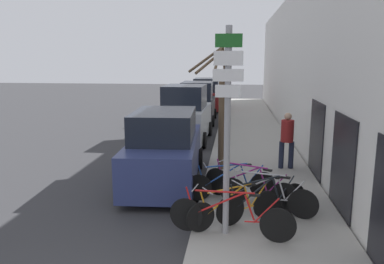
{
  "coord_description": "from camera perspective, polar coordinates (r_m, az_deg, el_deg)",
  "views": [
    {
      "loc": [
        1.82,
        -3.1,
        3.54
      ],
      "look_at": [
        0.68,
        6.73,
        1.62
      ],
      "focal_mm": 35.0,
      "sensor_mm": 36.0,
      "label": 1
    }
  ],
  "objects": [
    {
      "name": "ground_plane",
      "position": [
        14.85,
        -0.65,
        -2.8
      ],
      "size": [
        80.0,
        80.0,
        0.0
      ],
      "primitive_type": "plane",
      "color": "#333335"
    },
    {
      "name": "sidewalk_curb",
      "position": [
        17.47,
        9.01,
        -0.58
      ],
      "size": [
        3.2,
        32.0,
        0.15
      ],
      "color": "#9E9B93",
      "rests_on": "ground"
    },
    {
      "name": "building_facade",
      "position": [
        17.22,
        15.25,
        9.6
      ],
      "size": [
        0.23,
        32.0,
        6.5
      ],
      "color": "silver",
      "rests_on": "ground"
    },
    {
      "name": "signpost",
      "position": [
        7.05,
        5.4,
        1.09
      ],
      "size": [
        0.56,
        0.14,
        3.99
      ],
      "color": "#939399",
      "rests_on": "sidewalk_curb"
    },
    {
      "name": "bicycle_0",
      "position": [
        7.44,
        5.91,
        -12.75
      ],
      "size": [
        2.45,
        0.55,
        0.94
      ],
      "rotation": [
        0.0,
        0.0,
        1.41
      ],
      "color": "black",
      "rests_on": "sidewalk_curb"
    },
    {
      "name": "bicycle_1",
      "position": [
        7.96,
        6.48,
        -11.4
      ],
      "size": [
        1.88,
        1.19,
        0.85
      ],
      "rotation": [
        0.0,
        0.0,
        2.13
      ],
      "color": "black",
      "rests_on": "sidewalk_curb"
    },
    {
      "name": "bicycle_2",
      "position": [
        8.33,
        10.77,
        -10.31
      ],
      "size": [
        1.97,
        1.28,
        0.91
      ],
      "rotation": [
        0.0,
        0.0,
        2.14
      ],
      "color": "black",
      "rests_on": "sidewalk_curb"
    },
    {
      "name": "bicycle_3",
      "position": [
        8.69,
        11.31,
        -9.41
      ],
      "size": [
        2.13,
        0.9,
        0.92
      ],
      "rotation": [
        0.0,
        0.0,
        1.18
      ],
      "color": "black",
      "rests_on": "sidewalk_curb"
    },
    {
      "name": "bicycle_4",
      "position": [
        9.08,
        8.7,
        -8.28
      ],
      "size": [
        2.19,
        1.37,
        0.97
      ],
      "rotation": [
        0.0,
        0.0,
        1.02
      ],
      "color": "black",
      "rests_on": "sidewalk_curb"
    },
    {
      "name": "bicycle_5",
      "position": [
        9.31,
        5.93,
        -7.88
      ],
      "size": [
        2.21,
        0.67,
        0.91
      ],
      "rotation": [
        0.0,
        0.0,
        1.82
      ],
      "color": "black",
      "rests_on": "sidewalk_curb"
    },
    {
      "name": "parked_car_0",
      "position": [
        10.8,
        -4.14,
        -2.78
      ],
      "size": [
        2.24,
        4.75,
        2.13
      ],
      "rotation": [
        0.0,
        0.0,
        0.05
      ],
      "color": "navy",
      "rests_on": "ground"
    },
    {
      "name": "parked_car_1",
      "position": [
        16.38,
        -1.02,
        2.44
      ],
      "size": [
        2.18,
        4.18,
        2.45
      ],
      "rotation": [
        0.0,
        0.0,
        -0.03
      ],
      "color": "#B2B7BC",
      "rests_on": "ground"
    },
    {
      "name": "parked_car_2",
      "position": [
        21.3,
        0.84,
        4.23
      ],
      "size": [
        2.1,
        4.63,
        2.31
      ],
      "rotation": [
        0.0,
        0.0,
        0.01
      ],
      "color": "black",
      "rests_on": "ground"
    },
    {
      "name": "parked_car_3",
      "position": [
        26.47,
        2.22,
        5.52
      ],
      "size": [
        2.13,
        4.34,
        2.26
      ],
      "rotation": [
        0.0,
        0.0,
        0.02
      ],
      "color": "maroon",
      "rests_on": "ground"
    },
    {
      "name": "pedestrian_near",
      "position": [
        12.06,
        14.29,
        -0.66
      ],
      "size": [
        0.46,
        0.39,
        1.77
      ],
      "rotation": [
        0.0,
        0.0,
        3.2
      ],
      "color": "#1E2338",
      "rests_on": "sidewalk_curb"
    },
    {
      "name": "street_tree",
      "position": [
        11.47,
        4.32,
        3.79
      ],
      "size": [
        1.36,
        1.82,
        3.93
      ],
      "color": "brown",
      "rests_on": "sidewalk_curb"
    },
    {
      "name": "traffic_light",
      "position": [
        21.2,
        5.29,
        9.58
      ],
      "size": [
        0.2,
        0.3,
        4.5
      ],
      "color": "#939399",
      "rests_on": "sidewalk_curb"
    }
  ]
}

